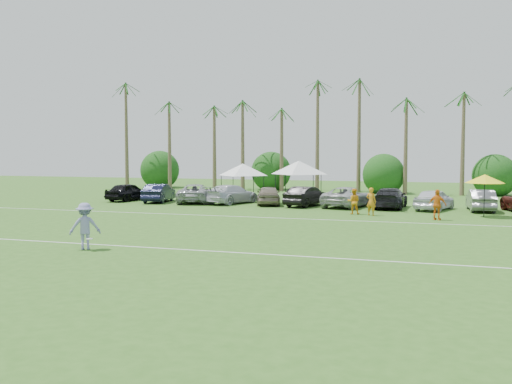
% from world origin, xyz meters
% --- Properties ---
extents(ground, '(120.00, 120.00, 0.00)m').
position_xyz_m(ground, '(0.00, 0.00, 0.00)').
color(ground, '#315F1C').
rests_on(ground, ground).
extents(field_lines, '(80.00, 12.10, 0.01)m').
position_xyz_m(field_lines, '(0.00, 8.00, 0.01)').
color(field_lines, white).
rests_on(field_lines, ground).
extents(palm_tree_0, '(2.40, 2.40, 8.90)m').
position_xyz_m(palm_tree_0, '(-22.00, 38.00, 7.48)').
color(palm_tree_0, brown).
rests_on(palm_tree_0, ground).
extents(palm_tree_1, '(2.40, 2.40, 9.90)m').
position_xyz_m(palm_tree_1, '(-17.00, 38.00, 8.35)').
color(palm_tree_1, brown).
rests_on(palm_tree_1, ground).
extents(palm_tree_2, '(2.40, 2.40, 10.90)m').
position_xyz_m(palm_tree_2, '(-12.00, 38.00, 9.21)').
color(palm_tree_2, brown).
rests_on(palm_tree_2, ground).
extents(palm_tree_3, '(2.40, 2.40, 11.90)m').
position_xyz_m(palm_tree_3, '(-8.00, 38.00, 10.06)').
color(palm_tree_3, brown).
rests_on(palm_tree_3, ground).
extents(palm_tree_4, '(2.40, 2.40, 8.90)m').
position_xyz_m(palm_tree_4, '(-4.00, 38.00, 7.48)').
color(palm_tree_4, brown).
rests_on(palm_tree_4, ground).
extents(palm_tree_5, '(2.40, 2.40, 9.90)m').
position_xyz_m(palm_tree_5, '(0.00, 38.00, 8.35)').
color(palm_tree_5, brown).
rests_on(palm_tree_5, ground).
extents(palm_tree_6, '(2.40, 2.40, 10.90)m').
position_xyz_m(palm_tree_6, '(4.00, 38.00, 9.21)').
color(palm_tree_6, brown).
rests_on(palm_tree_6, ground).
extents(palm_tree_7, '(2.40, 2.40, 11.90)m').
position_xyz_m(palm_tree_7, '(8.00, 38.00, 10.06)').
color(palm_tree_7, brown).
rests_on(palm_tree_7, ground).
extents(palm_tree_8, '(2.40, 2.40, 8.90)m').
position_xyz_m(palm_tree_8, '(13.00, 38.00, 7.48)').
color(palm_tree_8, brown).
rests_on(palm_tree_8, ground).
extents(bush_tree_0, '(4.00, 4.00, 4.00)m').
position_xyz_m(bush_tree_0, '(-19.00, 39.00, 1.80)').
color(bush_tree_0, brown).
rests_on(bush_tree_0, ground).
extents(bush_tree_1, '(4.00, 4.00, 4.00)m').
position_xyz_m(bush_tree_1, '(-6.00, 39.00, 1.80)').
color(bush_tree_1, brown).
rests_on(bush_tree_1, ground).
extents(bush_tree_2, '(4.00, 4.00, 4.00)m').
position_xyz_m(bush_tree_2, '(6.00, 39.00, 1.80)').
color(bush_tree_2, brown).
rests_on(bush_tree_2, ground).
extents(bush_tree_3, '(4.00, 4.00, 4.00)m').
position_xyz_m(bush_tree_3, '(16.00, 39.00, 1.80)').
color(bush_tree_3, brown).
rests_on(bush_tree_3, ground).
extents(sideline_player_a, '(0.75, 0.61, 1.77)m').
position_xyz_m(sideline_player_a, '(7.12, 17.20, 0.89)').
color(sideline_player_a, orange).
rests_on(sideline_player_a, ground).
extents(sideline_player_b, '(0.87, 0.72, 1.65)m').
position_xyz_m(sideline_player_b, '(5.96, 17.60, 0.83)').
color(sideline_player_b, orange).
rests_on(sideline_player_b, ground).
extents(sideline_player_c, '(1.15, 0.77, 1.81)m').
position_xyz_m(sideline_player_c, '(11.11, 15.90, 0.91)').
color(sideline_player_c, orange).
rests_on(sideline_player_c, ground).
extents(canopy_tent_left, '(4.36, 4.36, 3.53)m').
position_xyz_m(canopy_tent_left, '(-4.68, 26.44, 3.03)').
color(canopy_tent_left, black).
rests_on(canopy_tent_left, ground).
extents(canopy_tent_right, '(4.74, 4.74, 3.84)m').
position_xyz_m(canopy_tent_right, '(0.20, 26.34, 3.29)').
color(canopy_tent_right, black).
rests_on(canopy_tent_right, ground).
extents(market_umbrella, '(2.36, 2.36, 2.63)m').
position_xyz_m(market_umbrella, '(13.84, 18.50, 2.36)').
color(market_umbrella, black).
rests_on(market_umbrella, ground).
extents(frisbee_player, '(1.43, 1.28, 1.92)m').
position_xyz_m(frisbee_player, '(-2.58, 0.82, 0.96)').
color(frisbee_player, '#8180B6').
rests_on(frisbee_player, ground).
extents(parked_car_0, '(2.42, 4.53, 1.47)m').
position_xyz_m(parked_car_0, '(-13.19, 22.17, 0.73)').
color(parked_car_0, black).
rests_on(parked_car_0, ground).
extents(parked_car_1, '(2.33, 4.66, 1.47)m').
position_xyz_m(parked_car_1, '(-10.18, 21.77, 0.73)').
color(parked_car_1, black).
rests_on(parked_car_1, ground).
extents(parked_car_2, '(3.83, 5.75, 1.47)m').
position_xyz_m(parked_car_2, '(-7.18, 22.22, 0.73)').
color(parked_car_2, '#A1A2A7').
rests_on(parked_car_2, ground).
extents(parked_car_3, '(3.52, 5.44, 1.47)m').
position_xyz_m(parked_car_3, '(-4.17, 22.35, 0.73)').
color(parked_car_3, silver).
rests_on(parked_car_3, ground).
extents(parked_car_4, '(2.95, 4.63, 1.47)m').
position_xyz_m(parked_car_4, '(-1.16, 22.25, 0.73)').
color(parked_car_4, gray).
rests_on(parked_car_4, ground).
extents(parked_car_5, '(2.66, 4.70, 1.47)m').
position_xyz_m(parked_car_5, '(1.85, 21.96, 0.73)').
color(parked_car_5, black).
rests_on(parked_car_5, ground).
extents(parked_car_6, '(3.56, 5.69, 1.47)m').
position_xyz_m(parked_car_6, '(4.85, 22.33, 0.73)').
color(parked_car_6, '#AEAFB0').
rests_on(parked_car_6, ground).
extents(parked_car_7, '(2.28, 5.14, 1.47)m').
position_xyz_m(parked_car_7, '(7.86, 22.36, 0.73)').
color(parked_car_7, black).
rests_on(parked_car_7, ground).
extents(parked_car_8, '(3.02, 4.63, 1.47)m').
position_xyz_m(parked_car_8, '(10.87, 21.93, 0.73)').
color(parked_car_8, silver).
rests_on(parked_car_8, ground).
extents(parked_car_9, '(1.82, 4.54, 1.47)m').
position_xyz_m(parked_car_9, '(13.88, 22.29, 0.73)').
color(parked_car_9, slate).
rests_on(parked_car_9, ground).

